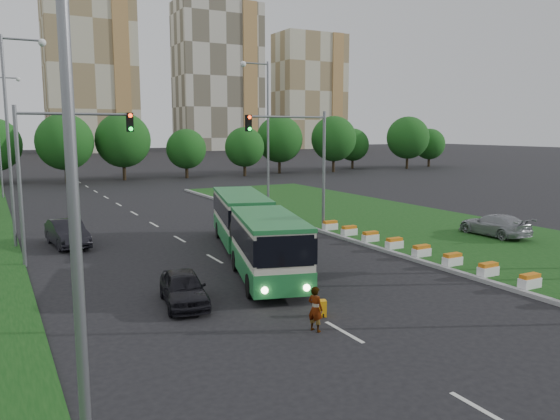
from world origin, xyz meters
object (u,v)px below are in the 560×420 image
traffic_mast_left (53,159)px  car_median (494,225)px  articulated_bus (248,229)px  pedestrian (315,309)px  car_left_far (67,233)px  shopping_trolley (321,308)px  traffic_mast_median (303,152)px  car_left_near (183,288)px

traffic_mast_left → car_median: size_ratio=1.67×
articulated_bus → pedestrian: bearing=-86.5°
car_left_far → shopping_trolley: size_ratio=7.71×
traffic_mast_median → car_left_near: traffic_mast_median is taller
traffic_mast_left → car_left_near: 11.23m
car_left_near → car_median: car_median is taller
articulated_bus → car_left_far: (-7.97, 8.10, -0.85)m
traffic_mast_left → traffic_mast_median: bearing=3.8°
car_left_far → pedestrian: (5.65, -18.56, 0.01)m
articulated_bus → car_median: 16.33m
articulated_bus → shopping_trolley: (-1.34, -9.30, -1.32)m
traffic_mast_median → car_left_near: 16.42m
traffic_mast_left → car_left_far: traffic_mast_left is taller
traffic_mast_median → traffic_mast_left: same height
car_median → car_left_far: bearing=-22.4°
traffic_mast_median → traffic_mast_left: (-15.16, -1.00, 0.00)m
articulated_bus → pedestrian: size_ratio=10.27×
car_left_far → car_left_near: bearing=-85.2°
pedestrian → shopping_trolley: bearing=-62.8°
traffic_mast_left → car_median: (25.06, -6.08, -4.50)m
car_left_near → traffic_mast_left: bearing=119.2°
traffic_mast_median → pedestrian: size_ratio=5.08×
traffic_mast_median → shopping_trolley: bearing=-118.0°
traffic_mast_median → car_median: 12.98m
traffic_mast_left → pedestrian: bearing=-65.6°
traffic_mast_left → shopping_trolley: 16.10m
car_left_near → car_median: bearing=18.3°
traffic_mast_left → shopping_trolley: bearing=-60.5°
car_left_far → car_median: car_left_far is taller
car_left_near → pedestrian: 5.75m
articulated_bus → car_left_near: articulated_bus is taller
car_median → shopping_trolley: (-17.52, -7.22, -0.54)m
traffic_mast_median → car_median: (9.90, -7.08, -4.50)m
car_left_far → car_median: size_ratio=0.99×
traffic_mast_median → articulated_bus: size_ratio=0.50×
pedestrian → articulated_bus: bearing=-35.1°
traffic_mast_left → car_median: traffic_mast_left is taller
articulated_bus → car_median: bearing=8.6°
shopping_trolley → traffic_mast_left: bearing=140.4°
traffic_mast_left → car_left_near: traffic_mast_left is taller
traffic_mast_median → car_left_far: traffic_mast_median is taller
car_left_near → car_median: (21.55, 3.51, 0.17)m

